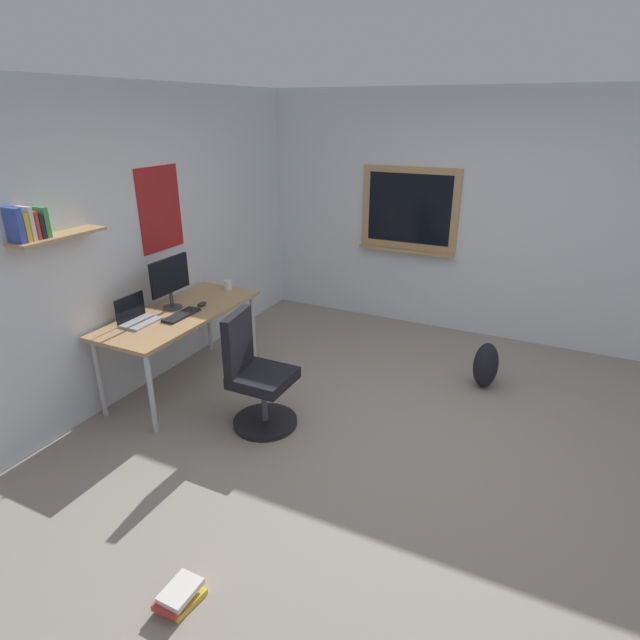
{
  "coord_description": "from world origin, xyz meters",
  "views": [
    {
      "loc": [
        -3.26,
        -0.93,
        2.38
      ],
      "look_at": [
        0.1,
        0.71,
        0.85
      ],
      "focal_mm": 29.05,
      "sensor_mm": 36.0,
      "label": 1
    }
  ],
  "objects_px": {
    "office_chair": "(256,379)",
    "monitor_primary": "(170,279)",
    "desk": "(181,319)",
    "book_stack_on_floor": "(180,596)",
    "backpack": "(486,365)",
    "keyboard": "(182,315)",
    "computer_mouse": "(202,304)",
    "coffee_mug": "(228,285)",
    "laptop": "(136,316)"
  },
  "relations": [
    {
      "from": "monitor_primary",
      "to": "book_stack_on_floor",
      "type": "xyz_separation_m",
      "value": [
        -1.88,
        -1.57,
        -0.95
      ]
    },
    {
      "from": "keyboard",
      "to": "office_chair",
      "type": "bearing_deg",
      "value": -101.6
    },
    {
      "from": "laptop",
      "to": "coffee_mug",
      "type": "distance_m",
      "value": 1.05
    },
    {
      "from": "monitor_primary",
      "to": "book_stack_on_floor",
      "type": "distance_m",
      "value": 2.63
    },
    {
      "from": "desk",
      "to": "monitor_primary",
      "type": "distance_m",
      "value": 0.36
    },
    {
      "from": "keyboard",
      "to": "book_stack_on_floor",
      "type": "distance_m",
      "value": 2.35
    },
    {
      "from": "office_chair",
      "to": "keyboard",
      "type": "bearing_deg",
      "value": 78.4
    },
    {
      "from": "backpack",
      "to": "monitor_primary",
      "type": "bearing_deg",
      "value": 113.92
    },
    {
      "from": "book_stack_on_floor",
      "to": "laptop",
      "type": "bearing_deg",
      "value": 47.37
    },
    {
      "from": "keyboard",
      "to": "backpack",
      "type": "relative_size",
      "value": 0.87
    },
    {
      "from": "laptop",
      "to": "monitor_primary",
      "type": "bearing_deg",
      "value": -7.07
    },
    {
      "from": "coffee_mug",
      "to": "book_stack_on_floor",
      "type": "height_order",
      "value": "coffee_mug"
    },
    {
      "from": "keyboard",
      "to": "backpack",
      "type": "bearing_deg",
      "value": -62.17
    },
    {
      "from": "desk",
      "to": "backpack",
      "type": "distance_m",
      "value": 2.78
    },
    {
      "from": "coffee_mug",
      "to": "backpack",
      "type": "distance_m",
      "value": 2.56
    },
    {
      "from": "monitor_primary",
      "to": "coffee_mug",
      "type": "height_order",
      "value": "monitor_primary"
    },
    {
      "from": "monitor_primary",
      "to": "keyboard",
      "type": "xyz_separation_m",
      "value": [
        -0.12,
        -0.19,
        -0.26
      ]
    },
    {
      "from": "computer_mouse",
      "to": "backpack",
      "type": "xyz_separation_m",
      "value": [
        0.98,
        -2.39,
        -0.53
      ]
    },
    {
      "from": "laptop",
      "to": "coffee_mug",
      "type": "xyz_separation_m",
      "value": [
        1.03,
        -0.19,
        -0.01
      ]
    },
    {
      "from": "computer_mouse",
      "to": "coffee_mug",
      "type": "xyz_separation_m",
      "value": [
        0.48,
        0.05,
        0.03
      ]
    },
    {
      "from": "office_chair",
      "to": "computer_mouse",
      "type": "xyz_separation_m",
      "value": [
        0.45,
        0.85,
        0.34
      ]
    },
    {
      "from": "office_chair",
      "to": "laptop",
      "type": "relative_size",
      "value": 3.06
    },
    {
      "from": "laptop",
      "to": "keyboard",
      "type": "height_order",
      "value": "laptop"
    },
    {
      "from": "monitor_primary",
      "to": "computer_mouse",
      "type": "xyz_separation_m",
      "value": [
        0.16,
        -0.19,
        -0.25
      ]
    },
    {
      "from": "computer_mouse",
      "to": "book_stack_on_floor",
      "type": "xyz_separation_m",
      "value": [
        -2.05,
        -1.38,
        -0.69
      ]
    },
    {
      "from": "office_chair",
      "to": "coffee_mug",
      "type": "xyz_separation_m",
      "value": [
        0.93,
        0.9,
        0.37
      ]
    },
    {
      "from": "desk",
      "to": "book_stack_on_floor",
      "type": "height_order",
      "value": "desk"
    },
    {
      "from": "monitor_primary",
      "to": "coffee_mug",
      "type": "bearing_deg",
      "value": -12.54
    },
    {
      "from": "monitor_primary",
      "to": "computer_mouse",
      "type": "distance_m",
      "value": 0.36
    },
    {
      "from": "desk",
      "to": "coffee_mug",
      "type": "xyz_separation_m",
      "value": [
        0.68,
        -0.03,
        0.11
      ]
    },
    {
      "from": "book_stack_on_floor",
      "to": "desk",
      "type": "bearing_deg",
      "value": 38.49
    },
    {
      "from": "book_stack_on_floor",
      "to": "monitor_primary",
      "type": "bearing_deg",
      "value": 39.91
    },
    {
      "from": "laptop",
      "to": "keyboard",
      "type": "bearing_deg",
      "value": -41.44
    },
    {
      "from": "desk",
      "to": "coffee_mug",
      "type": "distance_m",
      "value": 0.69
    },
    {
      "from": "laptop",
      "to": "monitor_primary",
      "type": "xyz_separation_m",
      "value": [
        0.39,
        -0.05,
        0.22
      ]
    },
    {
      "from": "keyboard",
      "to": "coffee_mug",
      "type": "height_order",
      "value": "coffee_mug"
    },
    {
      "from": "office_chair",
      "to": "monitor_primary",
      "type": "distance_m",
      "value": 1.23
    },
    {
      "from": "desk",
      "to": "monitor_primary",
      "type": "height_order",
      "value": "monitor_primary"
    },
    {
      "from": "monitor_primary",
      "to": "keyboard",
      "type": "distance_m",
      "value": 0.34
    },
    {
      "from": "keyboard",
      "to": "backpack",
      "type": "height_order",
      "value": "keyboard"
    },
    {
      "from": "desk",
      "to": "monitor_primary",
      "type": "xyz_separation_m",
      "value": [
        0.04,
        0.11,
        0.34
      ]
    },
    {
      "from": "desk",
      "to": "backpack",
      "type": "height_order",
      "value": "desk"
    },
    {
      "from": "office_chair",
      "to": "book_stack_on_floor",
      "type": "xyz_separation_m",
      "value": [
        -1.59,
        -0.54,
        -0.36
      ]
    },
    {
      "from": "book_stack_on_floor",
      "to": "backpack",
      "type": "bearing_deg",
      "value": -18.43
    },
    {
      "from": "computer_mouse",
      "to": "coffee_mug",
      "type": "distance_m",
      "value": 0.48
    },
    {
      "from": "coffee_mug",
      "to": "book_stack_on_floor",
      "type": "distance_m",
      "value": 2.99
    },
    {
      "from": "office_chair",
      "to": "monitor_primary",
      "type": "relative_size",
      "value": 2.05
    },
    {
      "from": "desk",
      "to": "office_chair",
      "type": "height_order",
      "value": "office_chair"
    },
    {
      "from": "desk",
      "to": "coffee_mug",
      "type": "relative_size",
      "value": 16.91
    },
    {
      "from": "office_chair",
      "to": "keyboard",
      "type": "height_order",
      "value": "office_chair"
    }
  ]
}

